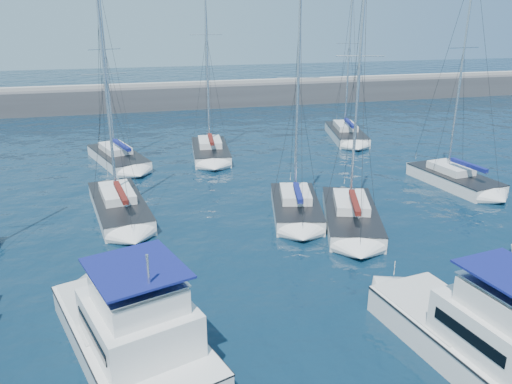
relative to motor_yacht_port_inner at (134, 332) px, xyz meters
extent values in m
plane|color=black|center=(8.39, 2.61, -1.13)|extent=(220.00, 220.00, 0.00)
cube|color=#424244|center=(8.39, 54.61, -0.13)|extent=(160.00, 6.00, 4.00)
cube|color=gray|center=(8.39, 54.61, 2.07)|extent=(160.00, 1.20, 0.50)
cube|color=silver|center=(-0.13, 0.41, -0.73)|extent=(6.51, 9.89, 1.60)
cube|color=#262628|center=(-0.13, 0.41, 0.02)|extent=(6.58, 9.92, 0.08)
cube|color=silver|center=(0.21, -0.65, 0.87)|extent=(4.46, 5.04, 1.60)
cube|color=black|center=(0.21, -0.65, 0.95)|extent=(4.27, 4.26, 0.45)
cube|color=silver|center=(0.27, -0.84, 2.12)|extent=(3.44, 3.63, 0.90)
cube|color=navy|center=(0.27, -0.84, 3.12)|extent=(3.89, 4.14, 0.08)
cube|color=silver|center=(12.29, -3.28, -0.73)|extent=(4.43, 8.88, 1.60)
cube|color=#262628|center=(12.29, -3.28, 0.02)|extent=(4.49, 8.89, 0.08)
cube|color=silver|center=(12.44, -4.31, 0.87)|extent=(3.30, 4.30, 1.60)
cube|color=black|center=(12.44, -4.31, 0.95)|extent=(3.24, 3.52, 0.45)
cube|color=silver|center=(12.47, -4.50, 2.12)|extent=(2.58, 3.05, 0.90)
cube|color=silver|center=(-0.53, 15.31, -0.83)|extent=(4.25, 9.27, 1.30)
cube|color=#262628|center=(-0.53, 15.31, -0.20)|extent=(4.31, 9.28, 0.06)
cube|color=silver|center=(-0.61, 15.87, 0.12)|extent=(2.49, 4.15, 0.55)
cylinder|color=silver|center=(-0.66, 16.20, 6.57)|extent=(0.18, 0.18, 12.50)
cylinder|color=silver|center=(-0.34, 13.99, 0.67)|extent=(0.76, 4.44, 0.12)
cube|color=#531510|center=(-0.33, 13.89, 0.82)|extent=(0.92, 4.03, 0.28)
cube|color=silver|center=(10.66, 12.18, -0.83)|extent=(4.53, 7.69, 1.30)
cube|color=#262628|center=(10.66, 12.18, -0.20)|extent=(4.59, 7.70, 0.06)
cube|color=silver|center=(10.77, 12.62, 0.12)|extent=(2.58, 3.51, 0.55)
cylinder|color=silver|center=(10.83, 12.88, 6.41)|extent=(0.18, 0.18, 12.19)
cylinder|color=silver|center=(10.40, 11.13, 0.67)|extent=(0.97, 3.53, 0.12)
cube|color=navy|center=(10.38, 11.03, 0.82)|extent=(1.11, 3.23, 0.28)
cube|color=silver|center=(13.51, 9.85, -0.83)|extent=(5.68, 8.92, 1.30)
cube|color=#262628|center=(13.51, 9.85, -0.20)|extent=(5.74, 8.94, 0.06)
cube|color=silver|center=(13.68, 10.34, 0.12)|extent=(3.11, 4.12, 0.55)
cylinder|color=silver|center=(13.78, 10.64, 7.57)|extent=(0.18, 0.18, 14.51)
cylinder|color=silver|center=(13.10, 8.67, 0.67)|extent=(1.49, 3.99, 0.12)
cube|color=#531510|center=(13.06, 8.57, 0.82)|extent=(1.57, 3.67, 0.28)
cube|color=silver|center=(24.35, 14.68, -0.83)|extent=(4.02, 7.82, 1.30)
cube|color=#262628|center=(24.35, 14.68, -0.20)|extent=(4.08, 7.82, 0.06)
cube|color=silver|center=(24.28, 15.15, 0.12)|extent=(2.39, 3.51, 0.55)
cylinder|color=silver|center=(24.24, 15.42, 7.59)|extent=(0.18, 0.18, 14.54)
cylinder|color=silver|center=(24.51, 13.57, 0.67)|extent=(0.64, 3.71, 0.12)
cube|color=navy|center=(24.52, 13.48, 0.82)|extent=(0.82, 3.38, 0.28)
cube|color=silver|center=(-0.59, 27.47, -0.83)|extent=(5.49, 9.11, 1.30)
cube|color=#262628|center=(-0.59, 27.47, -0.20)|extent=(5.55, 9.13, 0.06)
cube|color=silver|center=(-0.76, 27.98, 0.12)|extent=(3.01, 4.18, 0.55)
cylinder|color=silver|center=(-0.85, 28.29, 7.16)|extent=(0.18, 0.18, 13.69)
cylinder|color=silver|center=(-0.20, 26.24, 0.67)|extent=(1.43, 4.13, 0.12)
cube|color=navy|center=(-0.17, 26.14, 0.82)|extent=(1.52, 3.79, 0.28)
cube|color=silver|center=(7.67, 27.55, -0.83)|extent=(3.90, 8.24, 1.30)
cube|color=#262628|center=(7.67, 27.55, -0.20)|extent=(3.96, 8.25, 0.06)
cube|color=silver|center=(7.72, 28.04, 0.12)|extent=(2.36, 3.67, 0.55)
cylinder|color=silver|center=(7.75, 28.34, 8.07)|extent=(0.18, 0.18, 15.51)
cylinder|color=silver|center=(7.54, 26.36, 0.67)|extent=(0.53, 3.97, 0.12)
cube|color=#531510|center=(7.53, 26.26, 0.82)|extent=(0.72, 3.60, 0.28)
cube|color=silver|center=(22.72, 30.87, -0.83)|extent=(4.86, 9.27, 1.30)
cube|color=#262628|center=(22.72, 30.87, -0.20)|extent=(4.92, 9.29, 0.06)
cube|color=silver|center=(22.84, 31.41, 0.12)|extent=(2.75, 4.20, 0.55)
cylinder|color=silver|center=(22.91, 31.73, 7.14)|extent=(0.18, 0.18, 13.64)
cylinder|color=silver|center=(22.43, 29.58, 0.67)|extent=(1.08, 4.33, 0.12)
cube|color=navy|center=(22.41, 29.48, 0.82)|extent=(1.21, 3.95, 0.28)
camera|label=1|loc=(0.39, -16.57, 11.32)|focal=35.00mm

